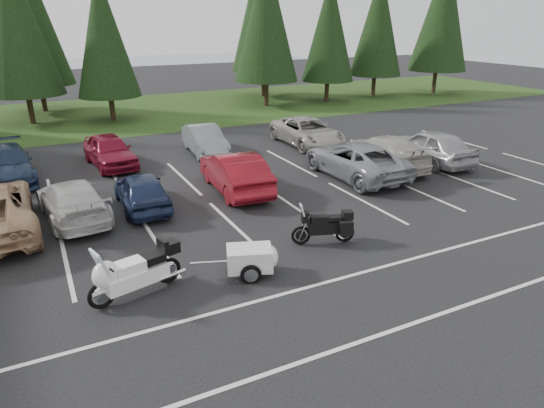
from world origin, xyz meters
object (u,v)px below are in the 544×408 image
at_px(car_near_8, 430,146).
at_px(car_far_4, 307,132).
at_px(car_near_5, 235,172).
at_px(car_far_3, 205,140).
at_px(car_near_3, 73,200).
at_px(car_far_1, 6,164).
at_px(cargo_trailer, 250,261).
at_px(car_near_6, 356,160).
at_px(car_far_2, 110,151).
at_px(adventure_motorcycle, 323,223).
at_px(car_near_7, 384,152).
at_px(touring_motorcycle, 135,268).
at_px(car_near_4, 142,190).

xyz_separation_m(car_near_8, car_far_4, (-3.54, 5.71, -0.08)).
bearing_deg(car_near_5, car_far_3, -94.10).
height_order(car_near_8, car_far_4, car_near_8).
relative_size(car_near_3, car_far_1, 0.94).
bearing_deg(cargo_trailer, car_near_6, 57.15).
relative_size(car_near_3, car_near_5, 0.98).
bearing_deg(car_near_8, car_far_2, -23.08).
bearing_deg(car_far_2, car_near_5, -62.36).
height_order(car_near_3, adventure_motorcycle, car_near_3).
xyz_separation_m(car_near_5, car_near_7, (7.55, -0.07, -0.04)).
relative_size(car_near_5, car_near_6, 0.88).
distance_m(car_far_2, touring_motorcycle, 12.31).
relative_size(car_far_1, car_far_3, 1.16).
distance_m(car_far_3, car_far_4, 5.74).
height_order(car_near_4, car_near_8, car_near_8).
relative_size(car_near_4, car_far_3, 0.93).
bearing_deg(touring_motorcycle, car_far_2, 68.70).
bearing_deg(car_near_4, car_near_3, 0.51).
bearing_deg(car_far_4, car_near_6, -98.56).
relative_size(car_near_6, cargo_trailer, 3.12).
bearing_deg(car_far_3, car_near_6, -51.07).
bearing_deg(car_near_7, car_far_2, -23.97).
bearing_deg(cargo_trailer, car_far_1, 135.96).
distance_m(car_near_6, cargo_trailer, 9.87).
height_order(car_far_1, car_far_4, car_far_4).
bearing_deg(car_far_4, car_near_5, -140.06).
xyz_separation_m(car_far_3, cargo_trailer, (-3.17, -12.63, -0.30)).
bearing_deg(touring_motorcycle, car_near_5, 34.71).
distance_m(car_near_5, car_near_8, 10.07).
distance_m(car_far_4, cargo_trailer, 14.79).
relative_size(car_far_1, cargo_trailer, 2.82).
distance_m(car_near_5, cargo_trailer, 7.01).
bearing_deg(car_far_4, touring_motorcycle, -134.73).
distance_m(touring_motorcycle, cargo_trailer, 3.05).
distance_m(car_near_4, car_far_3, 7.80).
bearing_deg(car_far_4, car_near_4, -151.04).
bearing_deg(car_far_1, car_near_5, -38.38).
relative_size(car_near_3, car_near_7, 0.91).
bearing_deg(car_far_2, car_far_1, 178.30).
bearing_deg(car_near_5, car_far_2, -52.65).
relative_size(car_near_8, car_far_3, 1.11).
xyz_separation_m(car_near_5, cargo_trailer, (-2.33, -6.60, -0.39)).
height_order(car_near_6, car_far_2, car_near_6).
distance_m(car_near_4, touring_motorcycle, 6.23).
relative_size(car_far_1, car_far_2, 1.15).
bearing_deg(car_near_7, car_near_3, 4.13).
bearing_deg(car_far_3, cargo_trailer, -100.22).
distance_m(car_near_7, car_far_4, 5.41).
relative_size(car_near_8, touring_motorcycle, 1.70).
relative_size(car_near_7, car_far_3, 1.21).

